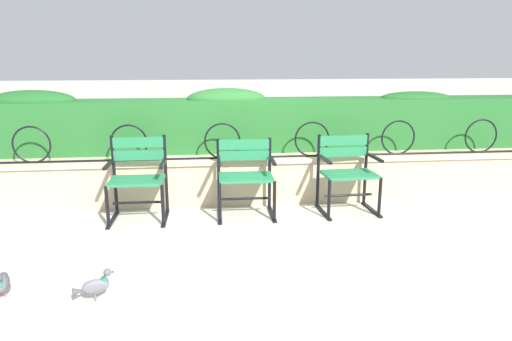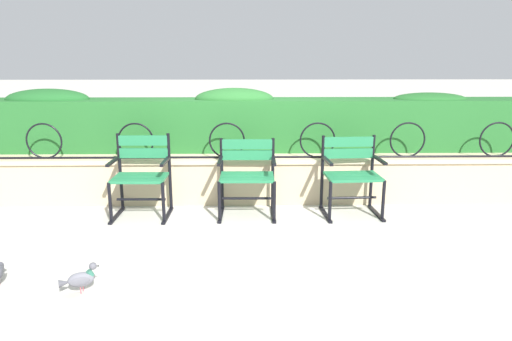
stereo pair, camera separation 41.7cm
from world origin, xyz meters
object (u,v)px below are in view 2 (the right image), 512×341
at_px(park_chair_left, 141,173).
at_px(pigeon_near_chairs, 80,279).
at_px(park_chair_centre, 247,174).
at_px(park_chair_right, 351,173).

xyz_separation_m(park_chair_left, pigeon_near_chairs, (-0.08, -1.74, -0.36)).
distance_m(park_chair_centre, park_chair_right, 1.15).
bearing_deg(park_chair_left, park_chair_centre, 0.69).
height_order(park_chair_left, park_chair_right, park_chair_left).
relative_size(park_chair_centre, park_chair_right, 0.97).
xyz_separation_m(park_chair_centre, pigeon_near_chairs, (-1.24, -1.76, -0.35)).
relative_size(park_chair_right, pigeon_near_chairs, 3.04).
xyz_separation_m(park_chair_left, park_chair_right, (2.30, 0.02, -0.01)).
bearing_deg(park_chair_right, park_chair_centre, -179.84).
bearing_deg(pigeon_near_chairs, park_chair_centre, 54.89).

